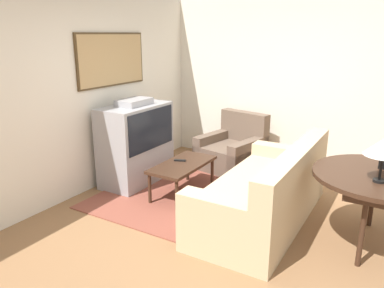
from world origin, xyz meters
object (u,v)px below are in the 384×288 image
object	(u,v)px
armchair	(232,151)
table_lamp	(384,147)
coffee_table	(183,167)
console_table	(381,180)
couch	(266,194)
tv	(136,143)

from	to	relation	value
armchair	table_lamp	bearing A→B (deg)	-24.26
coffee_table	console_table	bearing A→B (deg)	-92.25
couch	armchair	bearing A→B (deg)	-143.01
armchair	couch	bearing A→B (deg)	-40.85
couch	armchair	xyz separation A→B (m)	(1.44, 1.10, -0.04)
couch	console_table	world-z (taller)	couch
console_table	couch	bearing A→B (deg)	91.44
tv	couch	size ratio (longest dim) A/B	0.56
armchair	coffee_table	world-z (taller)	armchair
tv	armchair	world-z (taller)	tv
console_table	coffee_table	bearing A→B (deg)	87.75
armchair	coffee_table	xyz separation A→B (m)	(-1.32, 0.13, 0.12)
tv	coffee_table	world-z (taller)	tv
tv	table_lamp	distance (m)	3.26
armchair	table_lamp	world-z (taller)	table_lamp
tv	table_lamp	bearing A→B (deg)	-96.75
coffee_table	table_lamp	bearing A→B (deg)	-97.63
couch	console_table	xyz separation A→B (m)	(0.03, -1.15, 0.40)
tv	console_table	world-z (taller)	tv
couch	coffee_table	world-z (taller)	couch
couch	tv	bearing A→B (deg)	-95.31
coffee_table	console_table	xyz separation A→B (m)	(-0.09, -2.37, 0.32)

